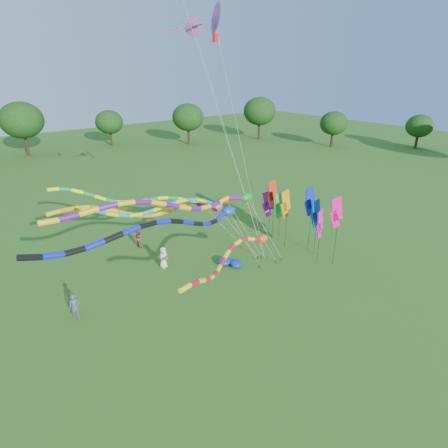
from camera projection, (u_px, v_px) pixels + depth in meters
ground at (279, 295)px, 25.48m from camera, size 160.00×160.00×0.00m
tree_ring at (273, 217)px, 23.86m from camera, size 116.94×118.72×9.50m
tube_kite_red at (237, 254)px, 22.38m from camera, size 12.10×5.81×6.07m
tube_kite_orange at (165, 209)px, 24.35m from camera, size 14.10×2.20×7.67m
tube_kite_purple at (189, 204)px, 21.85m from camera, size 16.58×1.37×8.84m
tube_kite_blue at (176, 224)px, 20.15m from camera, size 15.86×3.06×8.18m
tube_kite_cyan at (184, 205)px, 23.00m from camera, size 13.46×1.17×8.30m
tube_kite_green at (150, 199)px, 28.24m from camera, size 12.92×5.63×7.15m
delta_kite_high_a at (214, 18)px, 22.70m from camera, size 5.54×3.20×18.06m
delta_kite_high_c at (193, 27)px, 23.03m from camera, size 6.44×3.79×17.34m
banner_pole_magenta_b at (336, 213)px, 27.57m from camera, size 1.11×0.51×5.66m
banner_pole_violet at (268, 204)px, 33.59m from camera, size 1.11×0.51×4.18m
banner_pole_blue_a at (316, 214)px, 29.34m from camera, size 1.16×0.15×4.91m
banner_pole_red at (272, 194)px, 32.23m from camera, size 1.16×0.19×5.48m
banner_pole_orange at (285, 204)px, 30.53m from camera, size 1.16×0.15×5.21m
banner_pole_magenta_a at (320, 225)px, 28.20m from camera, size 1.14×0.38×4.58m
banner_pole_green at (279, 206)px, 33.17m from camera, size 1.16×0.09×4.18m
banner_pole_blue_b at (310, 202)px, 30.10m from camera, size 1.16×0.30×5.54m
blue_nylon_heap at (230, 262)px, 29.27m from camera, size 1.81×1.65×0.58m
person_a at (163, 257)px, 28.65m from camera, size 0.98×0.83×1.69m
person_b at (75, 307)px, 22.73m from camera, size 0.76×0.65×1.75m
person_c at (139, 238)px, 31.92m from camera, size 0.65×0.82×1.62m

